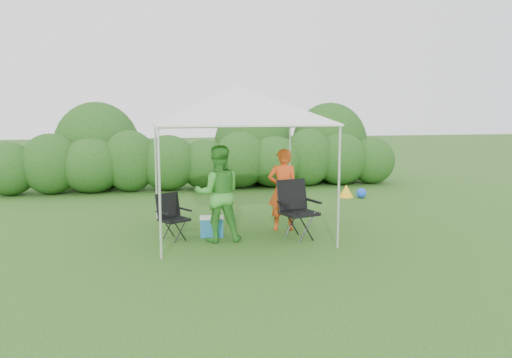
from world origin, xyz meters
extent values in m
plane|color=#33621F|center=(0.00, 0.00, 0.00)|extent=(70.00, 70.00, 0.00)
ellipsoid|color=#26561A|center=(-5.44, 6.00, 0.75)|extent=(1.50, 1.28, 1.50)
cylinder|color=#382616|center=(-5.44, 6.00, 0.15)|extent=(0.12, 0.12, 0.30)
ellipsoid|color=#26561A|center=(-4.35, 6.00, 0.86)|extent=(1.65, 1.40, 1.73)
cylinder|color=#382616|center=(-4.35, 6.00, 0.15)|extent=(0.12, 0.12, 0.30)
ellipsoid|color=#26561A|center=(-3.26, 6.00, 0.79)|extent=(1.80, 1.53, 1.57)
cylinder|color=#382616|center=(-3.26, 6.00, 0.15)|extent=(0.12, 0.12, 0.30)
ellipsoid|color=#26561A|center=(-2.17, 6.00, 0.90)|extent=(1.58, 1.34, 1.80)
cylinder|color=#382616|center=(-2.17, 6.00, 0.15)|extent=(0.12, 0.12, 0.30)
ellipsoid|color=#26561A|center=(-1.09, 6.00, 0.82)|extent=(1.73, 1.47, 1.65)
cylinder|color=#382616|center=(-1.09, 6.00, 0.15)|extent=(0.12, 0.12, 0.30)
ellipsoid|color=#26561A|center=(0.00, 6.00, 0.75)|extent=(1.50, 1.28, 1.50)
cylinder|color=#382616|center=(0.00, 6.00, 0.15)|extent=(0.12, 0.12, 0.30)
ellipsoid|color=#26561A|center=(1.09, 6.00, 0.86)|extent=(1.65, 1.40, 1.73)
cylinder|color=#382616|center=(1.09, 6.00, 0.15)|extent=(0.12, 0.12, 0.30)
ellipsoid|color=#26561A|center=(2.17, 6.00, 0.79)|extent=(1.80, 1.53, 1.57)
cylinder|color=#382616|center=(2.17, 6.00, 0.15)|extent=(0.12, 0.12, 0.30)
ellipsoid|color=#26561A|center=(3.26, 6.00, 0.90)|extent=(1.57, 1.34, 1.80)
cylinder|color=#382616|center=(3.26, 6.00, 0.15)|extent=(0.12, 0.12, 0.30)
ellipsoid|color=#26561A|center=(4.35, 6.00, 0.82)|extent=(1.72, 1.47, 1.65)
cylinder|color=#382616|center=(4.35, 6.00, 0.15)|extent=(0.12, 0.12, 0.30)
ellipsoid|color=#26561A|center=(5.44, 6.00, 0.75)|extent=(1.50, 1.28, 1.50)
cylinder|color=#382616|center=(5.44, 6.00, 0.15)|extent=(0.12, 0.12, 0.30)
cylinder|color=silver|center=(-1.50, -1.00, 1.05)|extent=(0.04, 0.04, 2.10)
cylinder|color=silver|center=(1.50, -1.00, 1.05)|extent=(0.04, 0.04, 2.10)
cylinder|color=silver|center=(-1.50, 2.00, 1.05)|extent=(0.04, 0.04, 2.10)
cylinder|color=silver|center=(1.50, 2.00, 1.05)|extent=(0.04, 0.04, 2.10)
cube|color=white|center=(0.00, 0.50, 2.12)|extent=(3.10, 3.10, 0.03)
pyramid|color=white|center=(0.00, 0.50, 2.48)|extent=(3.10, 3.10, 0.70)
cube|color=black|center=(1.04, -0.24, 0.48)|extent=(0.71, 0.68, 0.06)
cube|color=black|center=(0.97, 0.00, 0.80)|extent=(0.61, 0.31, 0.57)
cube|color=black|center=(0.74, -0.32, 0.68)|extent=(0.19, 0.50, 0.03)
cube|color=black|center=(1.33, -0.16, 0.68)|extent=(0.19, 0.50, 0.03)
cylinder|color=black|center=(0.86, -0.55, 0.24)|extent=(0.03, 0.03, 0.48)
cylinder|color=black|center=(1.35, -0.42, 0.24)|extent=(0.03, 0.03, 0.48)
cylinder|color=black|center=(0.73, -0.06, 0.24)|extent=(0.03, 0.03, 0.48)
cylinder|color=black|center=(1.21, 0.07, 0.24)|extent=(0.03, 0.03, 0.48)
cube|color=black|center=(-1.23, 0.16, 0.38)|extent=(0.62, 0.60, 0.04)
cube|color=black|center=(-1.32, 0.33, 0.63)|extent=(0.47, 0.34, 0.44)
cube|color=black|center=(-1.44, 0.04, 0.54)|extent=(0.23, 0.36, 0.03)
cube|color=black|center=(-1.02, 0.28, 0.54)|extent=(0.23, 0.36, 0.03)
cylinder|color=black|center=(-1.30, -0.11, 0.19)|extent=(0.02, 0.02, 0.38)
cylinder|color=black|center=(-0.96, 0.09, 0.19)|extent=(0.02, 0.02, 0.38)
cylinder|color=black|center=(-1.50, 0.24, 0.19)|extent=(0.02, 0.02, 0.38)
cylinder|color=black|center=(-1.15, 0.43, 0.19)|extent=(0.02, 0.02, 0.38)
imported|color=#F74F1C|center=(0.92, 0.46, 0.81)|extent=(0.64, 0.47, 1.63)
imported|color=green|center=(-0.44, -0.08, 0.87)|extent=(0.89, 0.71, 1.75)
cube|color=teal|center=(-0.52, 0.28, 0.17)|extent=(0.45, 0.35, 0.34)
cube|color=silver|center=(-0.52, 0.28, 0.36)|extent=(0.48, 0.37, 0.03)
cylinder|color=#592D0C|center=(-0.46, 0.24, 0.49)|extent=(0.06, 0.06, 0.24)
cone|color=yellow|center=(3.63, 3.76, 0.17)|extent=(0.41, 0.41, 0.34)
sphere|color=blue|center=(3.97, 3.53, 0.14)|extent=(0.27, 0.27, 0.27)
camera|label=1|loc=(-1.67, -8.89, 2.36)|focal=35.00mm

